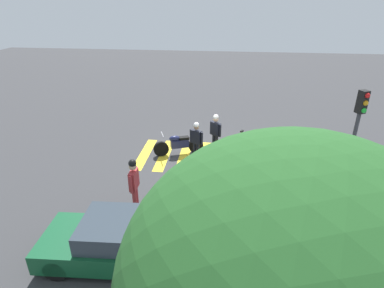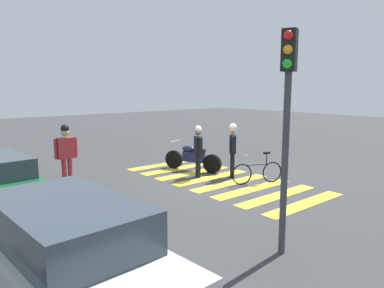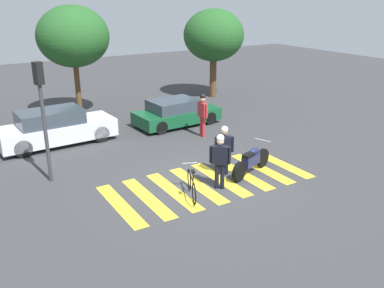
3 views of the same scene
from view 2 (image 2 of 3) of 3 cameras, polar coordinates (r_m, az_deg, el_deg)
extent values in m
plane|color=#38383A|center=(11.90, 4.50, -5.69)|extent=(60.00, 60.00, 0.00)
cylinder|color=black|center=(13.51, -2.86, -2.44)|extent=(0.68, 0.37, 0.67)
cylinder|color=black|center=(12.75, 3.20, -3.12)|extent=(0.68, 0.37, 0.67)
cube|color=#1E234C|center=(13.05, 0.27, -2.02)|extent=(0.85, 0.54, 0.36)
ellipsoid|color=#1E234C|center=(13.11, -0.60, -0.77)|extent=(0.53, 0.39, 0.24)
cube|color=black|center=(12.91, 1.05, -1.06)|extent=(0.50, 0.38, 0.12)
cylinder|color=#A5A5AD|center=(13.34, -2.59, 0.48)|extent=(0.25, 0.59, 0.04)
torus|color=black|center=(11.33, 7.84, -4.75)|extent=(0.30, 0.63, 0.66)
torus|color=black|center=(11.80, 12.47, -4.33)|extent=(0.30, 0.63, 0.66)
cylinder|color=black|center=(11.49, 10.24, -3.19)|extent=(0.36, 0.77, 0.04)
cylinder|color=black|center=(11.60, 11.65, -2.26)|extent=(0.04, 0.04, 0.34)
cube|color=black|center=(11.57, 11.68, -1.38)|extent=(0.17, 0.22, 0.06)
cylinder|color=#99999E|center=(11.25, 8.39, -1.74)|extent=(0.43, 0.21, 0.03)
cylinder|color=black|center=(12.29, 6.33, -3.21)|extent=(0.14, 0.14, 0.84)
cylinder|color=black|center=(12.12, 6.37, -3.39)|extent=(0.14, 0.14, 0.84)
cube|color=black|center=(12.07, 6.41, 0.05)|extent=(0.49, 0.48, 0.60)
sphere|color=tan|center=(12.01, 6.45, 2.18)|extent=(0.23, 0.23, 0.23)
cylinder|color=black|center=(12.37, 6.34, 0.26)|extent=(0.09, 0.09, 0.57)
cylinder|color=black|center=(11.78, 6.48, -0.18)|extent=(0.09, 0.09, 0.57)
sphere|color=white|center=(12.00, 6.46, 2.68)|extent=(0.24, 0.24, 0.24)
cylinder|color=black|center=(12.09, 1.04, -3.45)|extent=(0.14, 0.14, 0.81)
cylinder|color=black|center=(12.26, 0.87, -3.28)|extent=(0.14, 0.14, 0.81)
cube|color=black|center=(12.05, 0.96, -0.16)|extent=(0.51, 0.40, 0.57)
sphere|color=#8C664C|center=(11.99, 0.97, 1.90)|extent=(0.22, 0.22, 0.22)
cylinder|color=black|center=(11.77, 1.25, -0.37)|extent=(0.09, 0.09, 0.54)
cylinder|color=black|center=(12.32, 0.69, 0.05)|extent=(0.09, 0.09, 0.54)
sphere|color=white|center=(11.97, 0.97, 2.37)|extent=(0.23, 0.23, 0.23)
cylinder|color=#B22D33|center=(11.54, -19.44, -4.36)|extent=(0.14, 0.14, 0.89)
cylinder|color=#B22D33|center=(11.61, -18.61, -4.25)|extent=(0.14, 0.14, 0.89)
cube|color=#B22D33|center=(11.43, -19.22, -0.61)|extent=(0.20, 0.52, 0.63)
sphere|color=tan|center=(11.37, -19.34, 1.75)|extent=(0.24, 0.24, 0.24)
cylinder|color=#B22D33|center=(11.33, -20.67, -0.77)|extent=(0.09, 0.09, 0.60)
cylinder|color=#B22D33|center=(11.54, -17.78, -0.45)|extent=(0.09, 0.09, 0.60)
sphere|color=black|center=(11.35, -19.37, 2.31)|extent=(0.25, 0.25, 0.25)
cube|color=yellow|center=(9.99, 17.41, -8.93)|extent=(0.45, 3.07, 0.01)
cube|color=yellow|center=(10.47, 13.23, -7.92)|extent=(0.45, 3.07, 0.01)
cube|color=yellow|center=(11.01, 9.46, -6.97)|extent=(0.45, 3.07, 0.01)
cube|color=yellow|center=(11.59, 6.06, -6.09)|extent=(0.45, 3.07, 0.01)
cube|color=yellow|center=(12.21, 3.01, -5.27)|extent=(0.45, 3.07, 0.01)
cube|color=yellow|center=(12.86, 0.27, -4.52)|extent=(0.45, 3.07, 0.01)
cube|color=yellow|center=(13.54, -2.19, -3.84)|extent=(0.45, 3.07, 0.01)
cube|color=yellow|center=(14.25, -4.42, -3.22)|extent=(0.45, 3.07, 0.01)
cylinder|color=black|center=(7.44, -19.37, -12.48)|extent=(0.70, 0.26, 0.69)
cube|color=silver|center=(5.75, -19.88, -16.83)|extent=(4.74, 1.95, 0.72)
cube|color=#333D47|center=(5.30, -19.24, -11.41)|extent=(2.59, 1.63, 0.58)
cube|color=#F2EDCC|center=(7.89, -22.91, -9.04)|extent=(0.09, 0.20, 0.12)
cylinder|color=black|center=(12.44, -27.02, -4.57)|extent=(0.62, 0.25, 0.61)
cylinder|color=black|center=(9.94, -22.61, -7.51)|extent=(0.62, 0.25, 0.61)
cylinder|color=#38383D|center=(6.60, 14.38, -3.32)|extent=(0.12, 0.12, 3.26)
cube|color=black|center=(6.48, 15.08, 14.05)|extent=(0.32, 0.32, 0.70)
sphere|color=red|center=(6.38, 14.93, 16.22)|extent=(0.16, 0.16, 0.16)
sphere|color=orange|center=(6.36, 14.84, 14.17)|extent=(0.16, 0.16, 0.16)
sphere|color=green|center=(6.34, 14.76, 12.10)|extent=(0.16, 0.16, 0.16)
camera|label=1|loc=(9.55, -73.19, 24.22)|focal=29.68mm
camera|label=3|loc=(18.95, 48.10, 14.88)|focal=39.43mm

